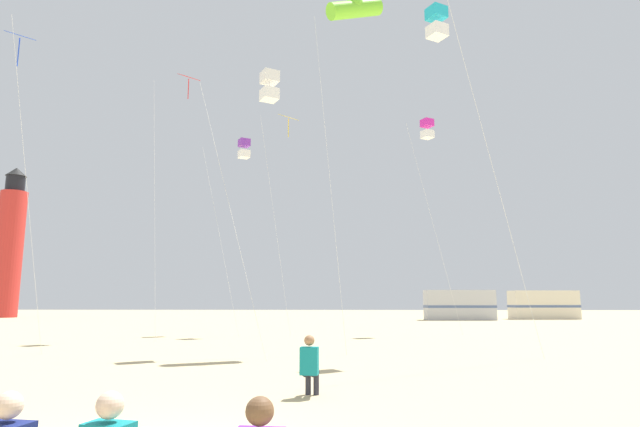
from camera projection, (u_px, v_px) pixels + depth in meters
The scene contains 12 objects.
kite_flyer_standing at pixel (310, 364), 10.19m from camera, with size 0.37×0.53×1.16m.
kite_box_magenta at pixel (427, 129), 31.24m from camera, with size 2.68×1.83×12.37m.
kite_box_white at pixel (269, 87), 20.29m from camera, with size 3.00×3.00×10.48m.
kite_diamond_scarlet at pixel (186, 90), 27.59m from camera, with size 2.60×2.60×13.56m.
kite_diamond_blue at pixel (20, 49), 19.36m from camera, with size 2.08×2.08×11.62m.
kite_box_cyan at pixel (437, 23), 19.11m from camera, with size 3.31×3.30×12.27m.
kite_box_violet at pixel (244, 149), 31.67m from camera, with size 2.81×2.81×11.34m.
kite_tube_lime at pixel (355, 8), 21.70m from camera, with size 2.94×2.60×14.31m.
kite_diamond_gold at pixel (287, 127), 30.83m from camera, with size 2.21×2.21×12.59m.
lighthouse_distant at pixel (9, 246), 59.17m from camera, with size 2.80×2.80×16.80m.
rv_van_silver at pixel (459, 305), 50.44m from camera, with size 6.50×2.50×2.80m.
rv_van_cream at pixel (543, 305), 52.96m from camera, with size 6.58×2.76×2.80m.
Camera 1 is at (2.17, -6.17, 1.81)m, focal length 29.86 mm.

